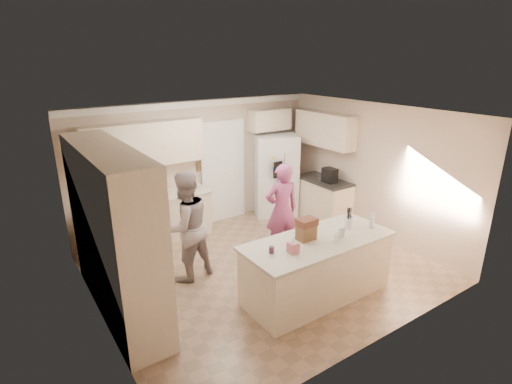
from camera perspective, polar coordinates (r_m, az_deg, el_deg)
floor at (r=6.91m, az=0.96°, el=-10.88°), size 5.20×4.60×0.02m
ceiling at (r=6.04m, az=1.10°, el=11.19°), size 5.20×4.60×0.02m
wall_back at (r=8.26m, az=-8.25°, el=3.87°), size 5.20×0.02×2.60m
wall_front at (r=4.81m, az=17.24°, el=-8.24°), size 5.20×0.02×2.60m
wall_left at (r=5.40m, az=-22.38°, el=-5.78°), size 0.02×4.60×2.60m
wall_right at (r=8.08m, az=16.37°, el=2.93°), size 0.02×4.60×2.60m
crown_back at (r=7.99m, az=-8.51°, el=12.34°), size 5.20×0.08×0.12m
pantry_bank at (r=5.69m, az=-19.64°, el=-5.56°), size 0.60×2.60×2.35m
back_base_cab at (r=7.86m, az=-14.49°, el=-4.01°), size 2.20×0.60×0.88m
back_countertop at (r=7.68m, az=-14.74°, el=-0.87°), size 2.24×0.63×0.04m
back_upper_cab at (r=7.54m, az=-15.73°, el=6.58°), size 2.20×0.35×0.80m
doorway_opening at (r=8.55m, az=-4.78°, el=2.78°), size 0.90×0.06×2.10m
doorway_casing at (r=8.52m, az=-4.66°, el=2.72°), size 1.02×0.03×2.22m
wall_frame_upper at (r=8.18m, az=-8.08°, el=5.53°), size 0.15×0.02×0.20m
wall_frame_lower at (r=8.24m, az=-8.00°, el=3.70°), size 0.15×0.02×0.20m
refrigerator at (r=8.86m, az=2.81°, el=2.40°), size 1.11×1.01×1.80m
fridge_seam at (r=8.59m, az=4.23°, el=1.83°), size 0.02×0.02×1.78m
fridge_dispenser at (r=8.39m, az=3.13°, el=3.20°), size 0.22×0.03×0.35m
fridge_handle_l at (r=8.51m, az=4.05°, el=2.72°), size 0.02×0.02×0.85m
fridge_handle_r at (r=8.57m, az=4.58°, el=2.82°), size 0.02×0.02×0.85m
over_fridge_cab at (r=8.78m, az=1.90°, el=10.28°), size 0.95×0.35×0.45m
right_base_cab at (r=8.76m, az=9.56°, el=-1.22°), size 0.60×1.20×0.88m
right_countertop at (r=8.61m, az=9.68°, el=1.64°), size 0.63×1.24×0.04m
right_upper_cab at (r=8.59m, az=9.81°, el=8.82°), size 0.35×1.50×0.70m
coffee_maker at (r=8.40m, az=10.48°, el=2.36°), size 0.22×0.28×0.30m
island_base at (r=6.06m, az=8.67°, el=-10.84°), size 2.20×0.90×0.88m
island_top at (r=5.84m, az=8.90°, el=-6.92°), size 2.28×0.96×0.05m
utensil_crock at (r=6.26m, az=13.03°, el=-4.37°), size 0.13×0.13×0.15m
tissue_box at (r=5.40m, az=5.34°, el=-7.89°), size 0.13×0.13×0.14m
tissue_plume at (r=5.35m, az=5.38°, el=-6.84°), size 0.08×0.08×0.08m
dollhouse_body at (r=5.76m, az=7.19°, el=-5.75°), size 0.26×0.18×0.22m
dollhouse_roof at (r=5.69m, az=7.25°, el=-4.29°), size 0.28×0.20×0.10m
jam_jar at (r=5.38m, az=2.23°, el=-8.24°), size 0.07×0.07×0.09m
greeting_card_a at (r=5.77m, az=11.41°, el=-6.28°), size 0.12×0.06×0.16m
greeting_card_b at (r=5.90m, az=12.10°, el=-5.74°), size 0.12×0.05×0.16m
water_bottle at (r=6.34m, az=16.23°, el=-3.92°), size 0.07×0.07×0.24m
shaker_salt at (r=6.49m, az=12.95°, el=-3.78°), size 0.05×0.05×0.09m
shaker_pepper at (r=6.54m, az=13.37°, el=-3.64°), size 0.05×0.05×0.09m
teen_boy at (r=6.35m, az=-10.03°, el=-4.87°), size 0.96×0.80×1.79m
teen_girl at (r=7.05m, az=3.68°, el=-2.59°), size 0.69×0.53×1.68m
fridge_magnets at (r=8.59m, az=4.26°, el=1.82°), size 0.76×0.02×1.44m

